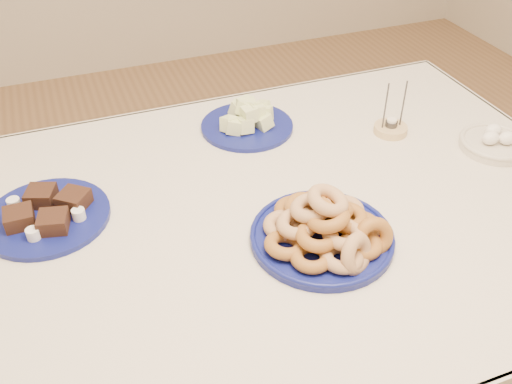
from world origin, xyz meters
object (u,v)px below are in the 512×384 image
Objects in this scene: dining_table at (248,249)px; melon_plate at (248,120)px; brownie_plate at (47,214)px; candle_holder at (391,128)px; egg_bowl at (495,142)px; donut_platter at (325,229)px.

dining_table is 0.40m from melon_plate.
candle_holder is at bearing 3.09° from brownie_plate.
melon_plate reaches higher than brownie_plate.
candle_holder reaches higher than dining_table.
brownie_plate is at bearing -159.09° from melon_plate.
melon_plate is at bearing 149.91° from egg_bowl.
donut_platter is 1.09× the size of brownie_plate.
egg_bowl reaches higher than dining_table.
dining_table is at bearing -158.45° from candle_holder.
melon_plate is 0.66m from egg_bowl.
melon_plate is 1.94× the size of candle_holder.
melon_plate is at bearing 20.91° from brownie_plate.
brownie_plate is at bearing -176.91° from candle_holder.
donut_platter is at bearing -137.65° from candle_holder.
melon_plate is (0.13, 0.35, 0.13)m from dining_table.
candle_holder is (0.36, -0.16, -0.01)m from melon_plate.
candle_holder is 0.75× the size of egg_bowl.
donut_platter is 0.50m from melon_plate.
candle_holder is at bearing 42.35° from donut_platter.
candle_holder reaches higher than melon_plate.
dining_table is at bearing -177.92° from egg_bowl.
egg_bowl is (1.12, -0.12, 0.00)m from brownie_plate.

